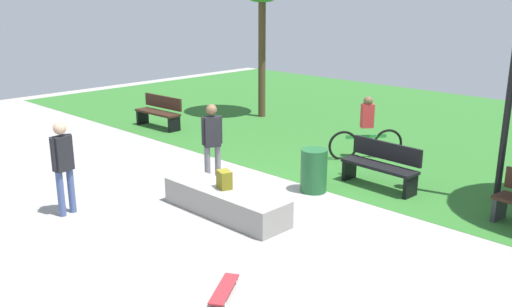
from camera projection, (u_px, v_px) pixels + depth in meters
The scene contains 11 objects.
ground_plane at pixel (247, 207), 10.10m from camera, with size 28.00×28.00×0.00m, color #9E9993.
grass_lawn at pixel (445, 133), 15.50m from camera, with size 26.60×12.31×0.01m, color #2D6B28.
concrete_ledge at pixel (225, 201), 9.73m from camera, with size 2.53×0.75×0.47m, color gray.
backpack_on_ledge at pixel (224, 180), 9.67m from camera, with size 0.28×0.20×0.32m, color olive.
skater_performing_trick at pixel (63, 161), 9.53m from camera, with size 0.25×0.42×1.68m.
skater_watching at pixel (212, 138), 11.04m from camera, with size 0.32×0.40×1.67m.
skateboard_by_ledge at pixel (224, 289), 7.18m from camera, with size 0.59×0.79×0.08m.
park_bench_far_right at pixel (159, 111), 16.01m from camera, with size 1.62×0.53×0.91m.
park_bench_near_path at pixel (381, 164), 11.03m from camera, with size 1.62×0.56×0.91m.
trash_bin at pixel (314, 171), 10.80m from camera, with size 0.52×0.52×0.86m, color #1E592D.
cyclist_on_bicycle at pixel (366, 132), 12.94m from camera, with size 1.14×1.49×1.52m.
Camera 1 is at (6.69, -6.64, 3.77)m, focal length 38.68 mm.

